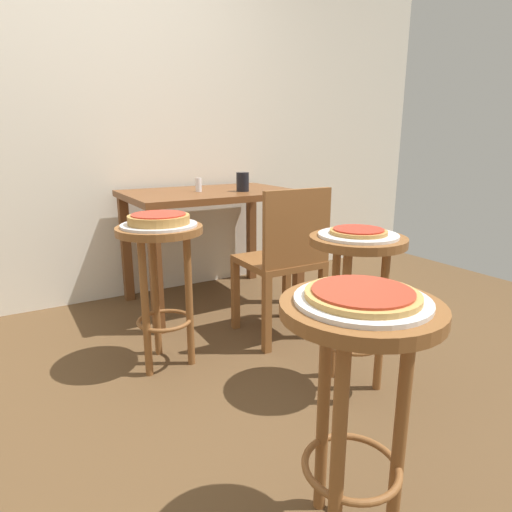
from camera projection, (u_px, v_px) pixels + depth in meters
The scene contains 15 objects.
ground_plane at pixel (163, 426), 1.70m from camera, with size 6.00×6.00×0.00m, color brown.
back_wall at pixel (63, 72), 2.70m from camera, with size 6.00×0.10×3.00m, color silver.
stool_foreground at pixel (357, 369), 1.10m from camera, with size 0.40×0.40×0.70m.
serving_plate_foreground at pixel (362, 300), 1.05m from camera, with size 0.33×0.33×0.01m, color silver.
pizza_foreground at pixel (362, 294), 1.04m from camera, with size 0.28×0.28×0.02m.
stool_middle at pixel (356, 278), 1.83m from camera, with size 0.40×0.40×0.70m.
serving_plate_middle at pixel (358, 235), 1.79m from camera, with size 0.33×0.33×0.01m, color silver.
pizza_middle at pixel (358, 231), 1.78m from camera, with size 0.23×0.23×0.02m.
stool_leftside at pixel (161, 263), 2.05m from camera, with size 0.40×0.40×0.70m.
serving_plate_leftside at pixel (159, 225), 2.01m from camera, with size 0.35×0.35×0.01m, color silver.
pizza_leftside at pixel (159, 219), 2.00m from camera, with size 0.28×0.28×0.05m.
dining_table at pixel (211, 208), 2.89m from camera, with size 1.10×0.75×0.77m.
cup_near_edge at pixel (243, 182), 2.82m from camera, with size 0.08×0.08×0.12m, color black.
condiment_shaker at pixel (199, 185), 2.80m from camera, with size 0.04×0.04×0.09m, color white.
wooden_chair at pixel (285, 258), 2.37m from camera, with size 0.41×0.41×0.85m.
Camera 1 is at (-0.44, -1.46, 1.08)m, focal length 30.52 mm.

